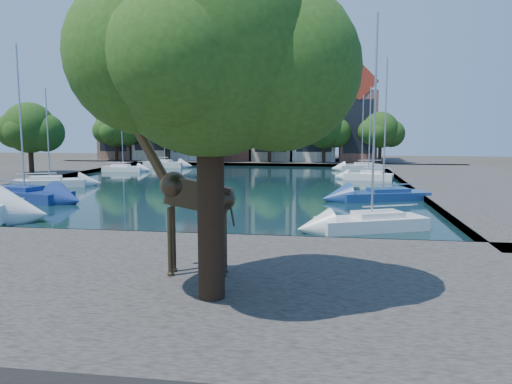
{
  "coord_description": "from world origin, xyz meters",
  "views": [
    {
      "loc": [
        10.96,
        -23.17,
        5.59
      ],
      "look_at": [
        7.8,
        -2.0,
        2.82
      ],
      "focal_mm": 35.0,
      "sensor_mm": 36.0,
      "label": 1
    }
  ],
  "objects": [
    {
      "name": "far_tree_far_west",
      "position": [
        -21.9,
        50.49,
        5.18
      ],
      "size": [
        7.28,
        5.6,
        7.68
      ],
      "color": "#332114",
      "rests_on": "far_quay"
    },
    {
      "name": "ground",
      "position": [
        0.0,
        0.0,
        0.0
      ],
      "size": [
        160.0,
        160.0,
        0.0
      ],
      "primitive_type": "plane",
      "color": "#38332B",
      "rests_on": "ground"
    },
    {
      "name": "near_quay",
      "position": [
        0.0,
        -7.0,
        0.25
      ],
      "size": [
        50.0,
        14.0,
        0.5
      ],
      "primitive_type": "cube",
      "color": "#514B46",
      "rests_on": "ground"
    },
    {
      "name": "far_tree_far_east",
      "position": [
        18.09,
        50.49,
        5.08
      ],
      "size": [
        6.76,
        5.2,
        7.36
      ],
      "color": "#332114",
      "rests_on": "far_quay"
    },
    {
      "name": "sailboat_left_b",
      "position": [
        -12.0,
        11.42,
        0.67
      ],
      "size": [
        8.0,
        4.62,
        11.62
      ],
      "color": "navy",
      "rests_on": "water_basin"
    },
    {
      "name": "sailboat_right_d",
      "position": [
        15.0,
        42.47,
        0.64
      ],
      "size": [
        5.75,
        2.83,
        9.64
      ],
      "color": "silver",
      "rests_on": "water_basin"
    },
    {
      "name": "townhouse_east_inner",
      "position": [
        2.0,
        55.99,
        7.73
      ],
      "size": [
        5.94,
        9.18,
        15.79
      ],
      "color": "tan",
      "rests_on": "far_quay"
    },
    {
      "name": "townhouse_west_inner",
      "position": [
        -10.5,
        55.99,
        7.35
      ],
      "size": [
        6.43,
        9.18,
        15.15
      ],
      "color": "silver",
      "rests_on": "far_quay"
    },
    {
      "name": "far_tree_west",
      "position": [
        -13.91,
        50.49,
        5.08
      ],
      "size": [
        6.76,
        5.2,
        7.36
      ],
      "color": "#332114",
      "rests_on": "far_quay"
    },
    {
      "name": "townhouse_east_end",
      "position": [
        15.0,
        55.99,
        7.11
      ],
      "size": [
        5.44,
        9.18,
        14.43
      ],
      "color": "brown",
      "rests_on": "far_quay"
    },
    {
      "name": "far_tree_east",
      "position": [
        10.11,
        50.49,
        5.24
      ],
      "size": [
        7.54,
        5.8,
        7.84
      ],
      "color": "#332114",
      "rests_on": "far_quay"
    },
    {
      "name": "sailboat_left_e",
      "position": [
        -12.0,
        44.0,
        0.65
      ],
      "size": [
        6.04,
        2.83,
        9.16
      ],
      "color": "silver",
      "rests_on": "water_basin"
    },
    {
      "name": "far_tree_mid_east",
      "position": [
        2.1,
        50.49,
        5.13
      ],
      "size": [
        7.02,
        5.4,
        7.52
      ],
      "color": "#332114",
      "rests_on": "far_quay"
    },
    {
      "name": "giraffe_statue",
      "position": [
        6.2,
        -6.73,
        3.32
      ],
      "size": [
        4.02,
        0.86,
        5.73
      ],
      "color": "#392C1C",
      "rests_on": "near_quay"
    },
    {
      "name": "sailboat_right_b",
      "position": [
        15.0,
        15.58,
        0.58
      ],
      "size": [
        7.16,
        4.5,
        10.67
      ],
      "color": "navy",
      "rests_on": "water_basin"
    },
    {
      "name": "right_quay",
      "position": [
        25.0,
        24.0,
        0.25
      ],
      "size": [
        14.0,
        52.0,
        0.5
      ],
      "primitive_type": "cube",
      "color": "#514B46",
      "rests_on": "ground"
    },
    {
      "name": "sailboat_right_c",
      "position": [
        15.0,
        30.53,
        0.65
      ],
      "size": [
        5.29,
        2.85,
        9.71
      ],
      "color": "white",
      "rests_on": "water_basin"
    },
    {
      "name": "water_basin",
      "position": [
        0.0,
        24.0,
        0.04
      ],
      "size": [
        38.0,
        50.0,
        0.08
      ],
      "primitive_type": "cube",
      "color": "black",
      "rests_on": "ground"
    },
    {
      "name": "townhouse_east_mid",
      "position": [
        8.5,
        55.99,
        8.1
      ],
      "size": [
        6.43,
        9.18,
        16.65
      ],
      "color": "beige",
      "rests_on": "far_quay"
    },
    {
      "name": "townhouse_west_mid",
      "position": [
        -17.0,
        55.99,
        8.23
      ],
      "size": [
        5.94,
        9.18,
        16.79
      ],
      "color": "beige",
      "rests_on": "far_quay"
    },
    {
      "name": "sailboat_right_a",
      "position": [
        13.23,
        4.0,
        0.64
      ],
      "size": [
        6.23,
        4.19,
        11.4
      ],
      "color": "silver",
      "rests_on": "water_basin"
    },
    {
      "name": "side_tree_left_far",
      "position": [
        -21.9,
        27.99,
        5.38
      ],
      "size": [
        7.28,
        5.6,
        7.88
      ],
      "color": "#332114",
      "rests_on": "left_quay"
    },
    {
      "name": "townhouse_west_end",
      "position": [
        -23.0,
        55.99,
        7.36
      ],
      "size": [
        5.44,
        9.18,
        14.93
      ],
      "color": "#835D47",
      "rests_on": "far_quay"
    },
    {
      "name": "far_tree_mid_west",
      "position": [
        -5.89,
        50.49,
        5.29
      ],
      "size": [
        7.8,
        6.0,
        8.0
      ],
      "color": "#332114",
      "rests_on": "far_quay"
    },
    {
      "name": "townhouse_center",
      "position": [
        -4.0,
        55.99,
        8.36
      ],
      "size": [
        5.44,
        9.18,
        16.93
      ],
      "color": "brown",
      "rests_on": "far_quay"
    },
    {
      "name": "sailboat_left_c",
      "position": [
        -15.0,
        19.94,
        0.61
      ],
      "size": [
        6.71,
        4.44,
        9.11
      ],
      "color": "silver",
      "rests_on": "water_basin"
    },
    {
      "name": "sailboat_left_d",
      "position": [
        -15.0,
        36.65,
        0.56
      ],
      "size": [
        5.07,
        1.9,
        8.14
      ],
      "color": "white",
      "rests_on": "water_basin"
    },
    {
      "name": "far_quay",
      "position": [
        0.0,
        56.0,
        0.25
      ],
      "size": [
        60.0,
        16.0,
        0.5
      ],
      "primitive_type": "cube",
      "color": "#514B46",
      "rests_on": "ground"
    },
    {
      "name": "plane_tree",
      "position": [
        7.62,
        -9.01,
        7.67
      ],
      "size": [
        8.32,
        6.4,
        10.62
      ],
      "color": "#332114",
      "rests_on": "near_quay"
    }
  ]
}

